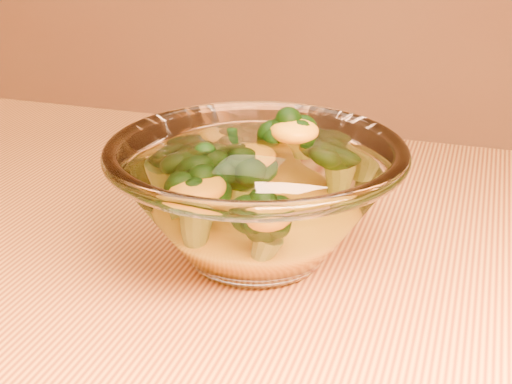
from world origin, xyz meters
TOP-DOWN VIEW (x-y plane):
  - glass_bowl at (-0.03, 0.07)m, footprint 0.23×0.23m
  - cheese_sauce at (-0.03, 0.07)m, footprint 0.12×0.12m
  - broccoli_heap at (-0.04, 0.08)m, footprint 0.14×0.16m

SIDE VIEW (x-z plane):
  - cheese_sauce at x=-0.03m, z-range 0.77..0.80m
  - glass_bowl at x=-0.03m, z-range 0.75..0.86m
  - broccoli_heap at x=-0.04m, z-range 0.78..0.86m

